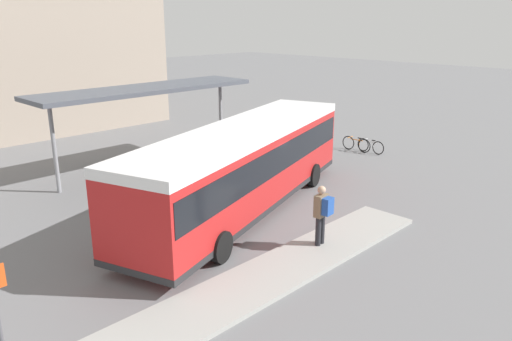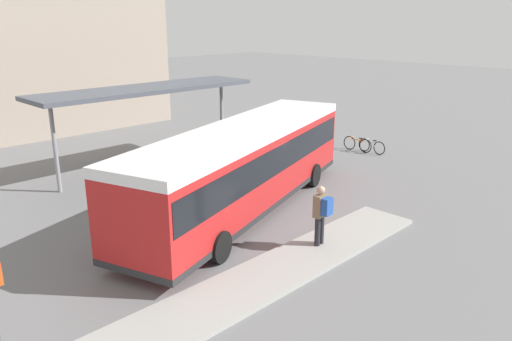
{
  "view_description": "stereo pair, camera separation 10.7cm",
  "coord_description": "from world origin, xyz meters",
  "px_view_note": "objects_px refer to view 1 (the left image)",
  "views": [
    {
      "loc": [
        -11.35,
        -11.75,
        6.5
      ],
      "look_at": [
        0.59,
        0.0,
        1.36
      ],
      "focal_mm": 35.0,
      "sensor_mm": 36.0,
      "label": 1
    },
    {
      "loc": [
        -11.27,
        -11.83,
        6.5
      ],
      "look_at": [
        0.59,
        0.0,
        1.36
      ],
      "focal_mm": 35.0,
      "sensor_mm": 36.0,
      "label": 2
    }
  ],
  "objects_px": {
    "pedestrian_waiting": "(322,212)",
    "bicycle_orange": "(356,144)",
    "platform_sign": "(0,336)",
    "potted_planter_far_side": "(245,149)",
    "potted_planter_near_shelter": "(147,178)",
    "bicycle_white": "(371,146)",
    "city_bus": "(244,162)"
  },
  "relations": [
    {
      "from": "pedestrian_waiting",
      "to": "bicycle_orange",
      "type": "bearing_deg",
      "value": -65.57
    },
    {
      "from": "bicycle_orange",
      "to": "platform_sign",
      "type": "bearing_deg",
      "value": 106.17
    },
    {
      "from": "potted_planter_far_side",
      "to": "potted_planter_near_shelter",
      "type": "bearing_deg",
      "value": -176.33
    },
    {
      "from": "bicycle_white",
      "to": "bicycle_orange",
      "type": "height_order",
      "value": "bicycle_orange"
    },
    {
      "from": "bicycle_orange",
      "to": "platform_sign",
      "type": "distance_m",
      "value": 19.98
    },
    {
      "from": "city_bus",
      "to": "bicycle_orange",
      "type": "bearing_deg",
      "value": -7.14
    },
    {
      "from": "city_bus",
      "to": "pedestrian_waiting",
      "type": "height_order",
      "value": "city_bus"
    },
    {
      "from": "potted_planter_far_side",
      "to": "platform_sign",
      "type": "height_order",
      "value": "platform_sign"
    },
    {
      "from": "pedestrian_waiting",
      "to": "potted_planter_far_side",
      "type": "distance_m",
      "value": 9.58
    },
    {
      "from": "pedestrian_waiting",
      "to": "potted_planter_near_shelter",
      "type": "distance_m",
      "value": 7.91
    },
    {
      "from": "bicycle_orange",
      "to": "pedestrian_waiting",
      "type": "bearing_deg",
      "value": 117.94
    },
    {
      "from": "city_bus",
      "to": "bicycle_white",
      "type": "distance_m",
      "value": 10.12
    },
    {
      "from": "potted_planter_far_side",
      "to": "platform_sign",
      "type": "distance_m",
      "value": 16.13
    },
    {
      "from": "city_bus",
      "to": "potted_planter_far_side",
      "type": "distance_m",
      "value": 6.38
    },
    {
      "from": "pedestrian_waiting",
      "to": "potted_planter_near_shelter",
      "type": "xyz_separation_m",
      "value": [
        -0.78,
        7.85,
        -0.57
      ]
    },
    {
      "from": "potted_planter_far_side",
      "to": "pedestrian_waiting",
      "type": "bearing_deg",
      "value": -120.77
    },
    {
      "from": "potted_planter_near_shelter",
      "to": "platform_sign",
      "type": "relative_size",
      "value": 0.4
    },
    {
      "from": "bicycle_white",
      "to": "platform_sign",
      "type": "relative_size",
      "value": 0.56
    },
    {
      "from": "potted_planter_near_shelter",
      "to": "city_bus",
      "type": "bearing_deg",
      "value": -72.85
    },
    {
      "from": "bicycle_white",
      "to": "potted_planter_near_shelter",
      "type": "relative_size",
      "value": 1.41
    },
    {
      "from": "bicycle_orange",
      "to": "potted_planter_near_shelter",
      "type": "bearing_deg",
      "value": 77.72
    },
    {
      "from": "bicycle_white",
      "to": "potted_planter_far_side",
      "type": "relative_size",
      "value": 1.34
    },
    {
      "from": "bicycle_white",
      "to": "potted_planter_far_side",
      "type": "bearing_deg",
      "value": 61.9
    },
    {
      "from": "pedestrian_waiting",
      "to": "potted_planter_far_side",
      "type": "relative_size",
      "value": 1.54
    },
    {
      "from": "potted_planter_near_shelter",
      "to": "bicycle_white",
      "type": "bearing_deg",
      "value": -14.79
    },
    {
      "from": "bicycle_orange",
      "to": "potted_planter_near_shelter",
      "type": "xyz_separation_m",
      "value": [
        -11.02,
        2.25,
        0.22
      ]
    },
    {
      "from": "bicycle_white",
      "to": "potted_planter_far_side",
      "type": "height_order",
      "value": "potted_planter_far_side"
    },
    {
      "from": "city_bus",
      "to": "bicycle_orange",
      "type": "xyz_separation_m",
      "value": [
        9.75,
        1.87,
        -1.41
      ]
    },
    {
      "from": "potted_planter_near_shelter",
      "to": "potted_planter_far_side",
      "type": "height_order",
      "value": "potted_planter_far_side"
    },
    {
      "from": "city_bus",
      "to": "potted_planter_far_side",
      "type": "height_order",
      "value": "city_bus"
    },
    {
      "from": "bicycle_white",
      "to": "potted_planter_far_side",
      "type": "distance_m",
      "value": 6.48
    },
    {
      "from": "bicycle_orange",
      "to": "platform_sign",
      "type": "height_order",
      "value": "platform_sign"
    }
  ]
}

